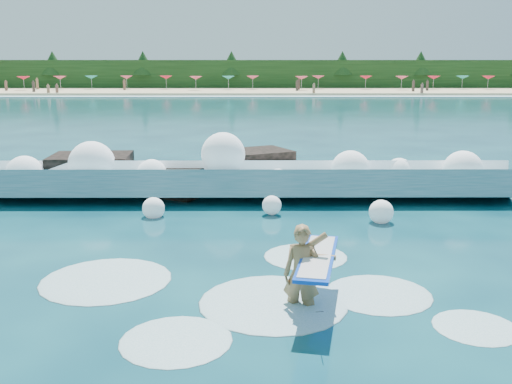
{
  "coord_description": "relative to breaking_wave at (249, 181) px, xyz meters",
  "views": [
    {
      "loc": [
        1.44,
        -11.59,
        4.24
      ],
      "look_at": [
        1.5,
        2.0,
        1.2
      ],
      "focal_mm": 40.0,
      "sensor_mm": 36.0,
      "label": 1
    }
  ],
  "objects": [
    {
      "name": "ground",
      "position": [
        -1.28,
        -6.67,
        -0.51
      ],
      "size": [
        200.0,
        200.0,
        0.0
      ],
      "primitive_type": "plane",
      "color": "#072D3C",
      "rests_on": "ground"
    },
    {
      "name": "beach",
      "position": [
        -1.28,
        71.33,
        -0.31
      ],
      "size": [
        140.0,
        20.0,
        0.4
      ],
      "primitive_type": "cube",
      "color": "tan",
      "rests_on": "ground"
    },
    {
      "name": "wet_band",
      "position": [
        -1.28,
        60.33,
        -0.47
      ],
      "size": [
        140.0,
        5.0,
        0.08
      ],
      "primitive_type": "cube",
      "color": "silver",
      "rests_on": "ground"
    },
    {
      "name": "treeline",
      "position": [
        -1.28,
        81.33,
        1.99
      ],
      "size": [
        140.0,
        4.0,
        5.0
      ],
      "primitive_type": "cube",
      "color": "black",
      "rests_on": "ground"
    },
    {
      "name": "breaking_wave",
      "position": [
        0.0,
        0.0,
        0.0
      ],
      "size": [
        17.03,
        2.7,
        1.47
      ],
      "color": "teal",
      "rests_on": "ground"
    },
    {
      "name": "rock_cluster",
      "position": [
        -2.81,
        1.12,
        -0.02
      ],
      "size": [
        8.48,
        3.64,
        1.55
      ],
      "color": "black",
      "rests_on": "ground"
    },
    {
      "name": "surfer_with_board",
      "position": [
        1.08,
        -8.73,
        0.16
      ],
      "size": [
        1.19,
        2.99,
        1.83
      ],
      "color": "olive",
      "rests_on": "ground"
    },
    {
      "name": "wave_spray",
      "position": [
        -0.74,
        -0.15,
        0.46
      ],
      "size": [
        15.3,
        4.47,
        2.17
      ],
      "color": "white",
      "rests_on": "ground"
    },
    {
      "name": "surf_foam",
      "position": [
        -0.1,
        -8.08,
        -0.51
      ],
      "size": [
        8.67,
        5.86,
        0.14
      ],
      "color": "silver",
      "rests_on": "ground"
    },
    {
      "name": "beach_umbrellas",
      "position": [
        -1.5,
        73.53,
        1.74
      ],
      "size": [
        111.78,
        6.41,
        0.5
      ],
      "color": "red",
      "rests_on": "ground"
    },
    {
      "name": "beachgoers",
      "position": [
        6.15,
        68.83,
        0.58
      ],
      "size": [
        103.59,
        12.97,
        1.91
      ],
      "color": "#3F332D",
      "rests_on": "ground"
    }
  ]
}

